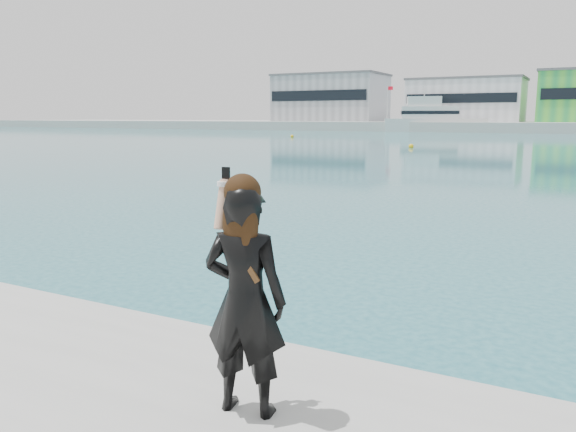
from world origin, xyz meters
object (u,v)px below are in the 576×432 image
Objects in this scene: buoy_far at (292,137)px; buoy_extra at (411,148)px; motor_yacht at (432,119)px; woman at (245,293)px.

buoy_far is 1.00× the size of buoy_extra.
motor_yacht is at bearing 101.99° from buoy_extra.
buoy_extra is at bearing -85.33° from woman.
buoy_far is at bearing -72.41° from woman.
woman is at bearing -62.80° from buoy_far.
motor_yacht is 11.07× the size of woman.
buoy_far is 0.26× the size of woman.
woman is (26.53, -114.52, -0.90)m from motor_yacht.
motor_yacht is at bearing 75.48° from buoy_far.
motor_yacht reaches higher than buoy_far.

